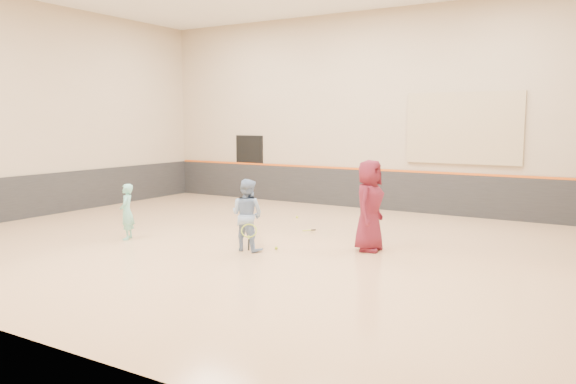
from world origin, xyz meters
The scene contains 14 objects.
room centered at (0.00, 0.00, 0.81)m, with size 15.04×12.04×6.22m.
wainscot_back centered at (0.00, 5.97, 0.60)m, with size 14.90×0.04×1.20m, color #232326.
wainscot_left centered at (-7.47, 0.00, 0.60)m, with size 0.04×11.90×1.20m, color #232326.
accent_stripe centered at (0.00, 5.96, 1.22)m, with size 14.90×0.03×0.06m, color #D85914.
acoustic_panel centered at (2.80, 5.95, 2.50)m, with size 3.20×0.08×2.00m, color tan.
doorway centered at (-4.50, 5.98, 1.10)m, with size 1.10×0.05×2.20m, color black.
girl centered at (-2.96, -1.13, 0.64)m, with size 0.47×0.31×1.28m, color #79D2C1.
instructor centered at (0.04, -0.62, 0.75)m, with size 0.73×0.57×1.51m, color #839FCA.
young_man centered at (2.23, 0.69, 0.95)m, with size 0.93×0.61×1.91m, color maroon.
held_racket centered at (0.36, -1.02, 0.52)m, with size 0.49×0.49×0.57m, color #A0BD29, non-canonical shape.
spare_racket centered at (0.12, 1.87, 0.08)m, with size 0.65×0.65×0.16m, color #D6E732, non-canonical shape.
ball_under_racket centered at (0.53, -0.26, 0.03)m, with size 0.07×0.07×0.07m, color #B3D331.
ball_in_hand centered at (2.37, 0.62, 1.29)m, with size 0.07×0.07×0.07m, color #C6E936.
ball_beside_spare centered at (-1.02, 3.29, 0.03)m, with size 0.07×0.07×0.07m, color #C8DF33.
Camera 1 is at (6.72, -10.07, 2.70)m, focal length 35.00 mm.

